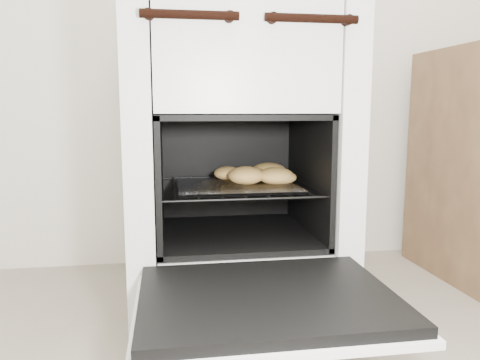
% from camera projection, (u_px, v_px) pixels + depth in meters
% --- Properties ---
extents(stove, '(0.59, 0.66, 0.91)m').
position_uv_depth(stove, '(233.00, 157.00, 1.41)').
color(stove, white).
rests_on(stove, ground).
extents(oven_door, '(0.54, 0.42, 0.04)m').
position_uv_depth(oven_door, '(267.00, 301.00, 0.96)').
color(oven_door, black).
rests_on(oven_door, stove).
extents(oven_rack, '(0.43, 0.42, 0.01)m').
position_uv_depth(oven_rack, '(236.00, 187.00, 1.36)').
color(oven_rack, black).
rests_on(oven_rack, stove).
extents(foil_sheet, '(0.34, 0.30, 0.01)m').
position_uv_depth(foil_sheet, '(237.00, 186.00, 1.34)').
color(foil_sheet, silver).
rests_on(foil_sheet, oven_rack).
extents(baked_rolls, '(0.26, 0.25, 0.05)m').
position_uv_depth(baked_rolls, '(259.00, 174.00, 1.38)').
color(baked_rolls, tan).
rests_on(baked_rolls, foil_sheet).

